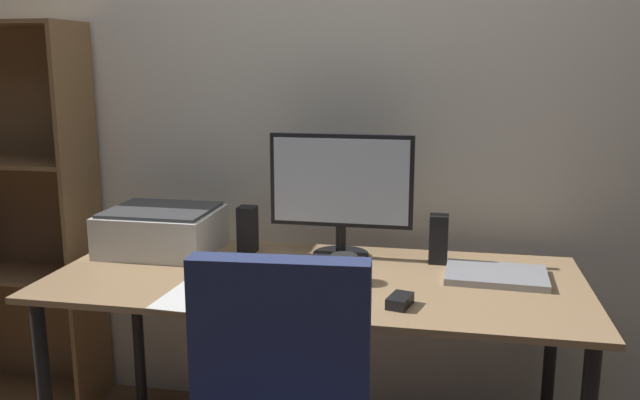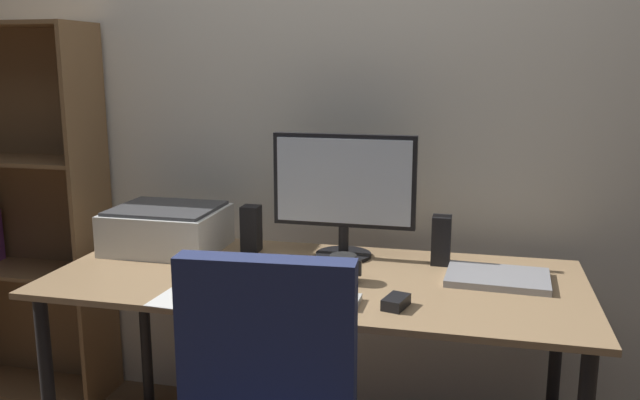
{
  "view_description": "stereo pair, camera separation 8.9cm",
  "coord_description": "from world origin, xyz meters",
  "px_view_note": "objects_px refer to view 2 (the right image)",
  "views": [
    {
      "loc": [
        0.41,
        -2.02,
        1.43
      ],
      "look_at": [
        0.02,
        0.01,
        0.99
      ],
      "focal_mm": 37.06,
      "sensor_mm": 36.0,
      "label": 1
    },
    {
      "loc": [
        0.5,
        -2.0,
        1.43
      ],
      "look_at": [
        0.02,
        0.01,
        0.99
      ],
      "focal_mm": 37.06,
      "sensor_mm": 36.0,
      "label": 2
    }
  ],
  "objects_px": {
    "coffee_mug": "(343,268)",
    "keyboard": "(310,299)",
    "speaker_left": "(251,229)",
    "desk": "(315,298)",
    "bookshelf": "(19,217)",
    "speaker_right": "(441,240)",
    "laptop": "(497,277)",
    "monitor": "(344,188)",
    "mouse": "(396,302)",
    "printer": "(167,228)"
  },
  "relations": [
    {
      "from": "coffee_mug",
      "to": "keyboard",
      "type": "bearing_deg",
      "value": -106.4
    },
    {
      "from": "coffee_mug",
      "to": "speaker_left",
      "type": "height_order",
      "value": "speaker_left"
    },
    {
      "from": "speaker_left",
      "to": "desk",
      "type": "bearing_deg",
      "value": -37.33
    },
    {
      "from": "coffee_mug",
      "to": "bookshelf",
      "type": "height_order",
      "value": "bookshelf"
    },
    {
      "from": "speaker_right",
      "to": "bookshelf",
      "type": "relative_size",
      "value": 0.11
    },
    {
      "from": "desk",
      "to": "keyboard",
      "type": "height_order",
      "value": "keyboard"
    },
    {
      "from": "laptop",
      "to": "monitor",
      "type": "bearing_deg",
      "value": 167.36
    },
    {
      "from": "mouse",
      "to": "keyboard",
      "type": "bearing_deg",
      "value": -162.64
    },
    {
      "from": "mouse",
      "to": "printer",
      "type": "bearing_deg",
      "value": 170.69
    },
    {
      "from": "desk",
      "to": "speaker_left",
      "type": "bearing_deg",
      "value": 142.67
    },
    {
      "from": "desk",
      "to": "coffee_mug",
      "type": "height_order",
      "value": "coffee_mug"
    },
    {
      "from": "monitor",
      "to": "mouse",
      "type": "height_order",
      "value": "monitor"
    },
    {
      "from": "keyboard",
      "to": "speaker_right",
      "type": "height_order",
      "value": "speaker_right"
    },
    {
      "from": "mouse",
      "to": "laptop",
      "type": "height_order",
      "value": "mouse"
    },
    {
      "from": "keyboard",
      "to": "coffee_mug",
      "type": "distance_m",
      "value": 0.21
    },
    {
      "from": "mouse",
      "to": "speaker_left",
      "type": "height_order",
      "value": "speaker_left"
    },
    {
      "from": "desk",
      "to": "bookshelf",
      "type": "distance_m",
      "value": 1.46
    },
    {
      "from": "speaker_left",
      "to": "coffee_mug",
      "type": "bearing_deg",
      "value": -33.3
    },
    {
      "from": "mouse",
      "to": "speaker_right",
      "type": "xyz_separation_m",
      "value": [
        0.1,
        0.45,
        0.07
      ]
    },
    {
      "from": "laptop",
      "to": "bookshelf",
      "type": "bearing_deg",
      "value": 174.58
    },
    {
      "from": "desk",
      "to": "speaker_left",
      "type": "relative_size",
      "value": 10.14
    },
    {
      "from": "desk",
      "to": "printer",
      "type": "bearing_deg",
      "value": 163.79
    },
    {
      "from": "printer",
      "to": "desk",
      "type": "bearing_deg",
      "value": -16.21
    },
    {
      "from": "speaker_left",
      "to": "speaker_right",
      "type": "xyz_separation_m",
      "value": [
        0.69,
        0.0,
        0.0
      ]
    },
    {
      "from": "coffee_mug",
      "to": "printer",
      "type": "bearing_deg",
      "value": 163.37
    },
    {
      "from": "mouse",
      "to": "monitor",
      "type": "bearing_deg",
      "value": 132.83
    },
    {
      "from": "mouse",
      "to": "speaker_right",
      "type": "bearing_deg",
      "value": 92.13
    },
    {
      "from": "monitor",
      "to": "coffee_mug",
      "type": "distance_m",
      "value": 0.34
    },
    {
      "from": "bookshelf",
      "to": "keyboard",
      "type": "bearing_deg",
      "value": -22.83
    },
    {
      "from": "keyboard",
      "to": "laptop",
      "type": "distance_m",
      "value": 0.62
    },
    {
      "from": "monitor",
      "to": "coffee_mug",
      "type": "xyz_separation_m",
      "value": [
        0.06,
        -0.27,
        -0.21
      ]
    },
    {
      "from": "laptop",
      "to": "mouse",
      "type": "bearing_deg",
      "value": -130.0
    },
    {
      "from": "desk",
      "to": "bookshelf",
      "type": "xyz_separation_m",
      "value": [
        -1.4,
        0.37,
        0.11
      ]
    },
    {
      "from": "keyboard",
      "to": "coffee_mug",
      "type": "height_order",
      "value": "coffee_mug"
    },
    {
      "from": "desk",
      "to": "bookshelf",
      "type": "height_order",
      "value": "bookshelf"
    },
    {
      "from": "speaker_left",
      "to": "bookshelf",
      "type": "xyz_separation_m",
      "value": [
        -1.1,
        0.15,
        -0.05
      ]
    },
    {
      "from": "keyboard",
      "to": "speaker_right",
      "type": "bearing_deg",
      "value": 52.92
    },
    {
      "from": "printer",
      "to": "speaker_left",
      "type": "bearing_deg",
      "value": 9.11
    },
    {
      "from": "speaker_right",
      "to": "bookshelf",
      "type": "height_order",
      "value": "bookshelf"
    },
    {
      "from": "laptop",
      "to": "keyboard",
      "type": "bearing_deg",
      "value": -146.21
    },
    {
      "from": "laptop",
      "to": "bookshelf",
      "type": "distance_m",
      "value": 2.0
    },
    {
      "from": "desk",
      "to": "speaker_left",
      "type": "height_order",
      "value": "speaker_left"
    },
    {
      "from": "monitor",
      "to": "laptop",
      "type": "relative_size",
      "value": 1.58
    },
    {
      "from": "monitor",
      "to": "coffee_mug",
      "type": "height_order",
      "value": "monitor"
    },
    {
      "from": "coffee_mug",
      "to": "bookshelf",
      "type": "relative_size",
      "value": 0.06
    },
    {
      "from": "mouse",
      "to": "printer",
      "type": "distance_m",
      "value": 0.99
    },
    {
      "from": "coffee_mug",
      "to": "bookshelf",
      "type": "xyz_separation_m",
      "value": [
        -1.5,
        0.41,
        -0.01
      ]
    },
    {
      "from": "mouse",
      "to": "speaker_left",
      "type": "bearing_deg",
      "value": 157.3
    },
    {
      "from": "coffee_mug",
      "to": "laptop",
      "type": "relative_size",
      "value": 0.32
    },
    {
      "from": "coffee_mug",
      "to": "printer",
      "type": "distance_m",
      "value": 0.74
    }
  ]
}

